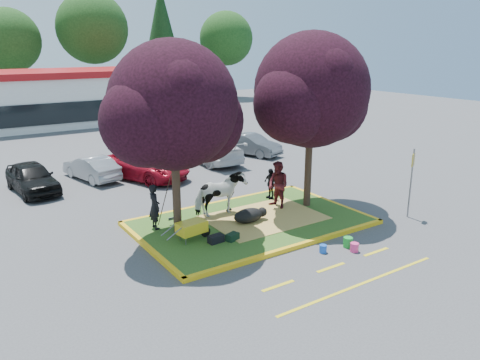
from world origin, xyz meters
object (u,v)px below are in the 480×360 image
handler (154,207)px  car_black (32,178)px  cow (220,194)px  wheelbarrow (192,228)px  bucket_blue (323,249)px  car_silver (91,168)px  sign_post (412,175)px  bucket_pink (354,247)px  calf (249,216)px  bucket_green (348,242)px

handler → car_black: size_ratio=0.41×
cow → car_black: 9.25m
wheelbarrow → bucket_blue: (3.19, -2.89, -0.47)m
wheelbarrow → car_silver: car_silver is taller
sign_post → car_black: 16.21m
handler → sign_post: bearing=-112.7°
sign_post → car_black: size_ratio=0.68×
cow → car_silver: 8.55m
car_black → wheelbarrow: bearing=-76.0°
handler → sign_post: 9.66m
sign_post → wheelbarrow: bearing=139.3°
cow → bucket_pink: 5.41m
wheelbarrow → cow: bearing=29.2°
cow → wheelbarrow: (-2.03, -1.54, -0.39)m
handler → bucket_blue: 5.99m
cow → calf: bearing=-159.1°
calf → bucket_blue: (0.70, -3.21, -0.28)m
car_black → car_silver: car_black is taller
handler → bucket_pink: size_ratio=5.52×
handler → bucket_pink: bearing=-135.5°
bucket_blue → cow: bearing=104.7°
handler → car_black: (-2.70, 7.43, -0.28)m
bucket_pink → car_black: bearing=120.5°
cow → bucket_pink: size_ratio=6.77×
cow → bucket_green: 5.11m
sign_post → bucket_green: sign_post is taller
cow → handler: (-2.62, 0.14, -0.03)m
sign_post → car_silver: sign_post is taller
calf → handler: handler is taller
wheelbarrow → bucket_blue: size_ratio=6.69×
cow → bucket_green: bearing=-154.7°
handler → car_silver: size_ratio=0.45×
bucket_pink → cow: bearing=112.7°
cow → handler: cow is taller
calf → bucket_green: (1.69, -3.34, -0.24)m
bucket_blue → car_black: car_black is taller
handler → wheelbarrow: 1.81m
bucket_green → car_black: bearing=121.6°
bucket_green → car_silver: 13.56m
bucket_blue → car_silver: (-3.65, 12.60, 0.47)m
bucket_pink → bucket_blue: (-0.90, 0.50, -0.02)m
calf → car_black: car_black is taller
sign_post → bucket_green: (-4.00, -0.71, -1.52)m
cow → bucket_green: size_ratio=5.90×
calf → car_black: (-5.78, 8.79, 0.27)m
bucket_green → handler: bearing=135.4°
calf → handler: size_ratio=0.74×
bucket_pink → wheelbarrow: bearing=140.3°
handler → bucket_blue: (3.78, -4.57, -0.83)m
sign_post → bucket_green: bearing=165.2°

